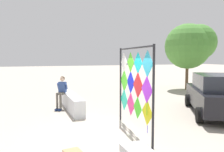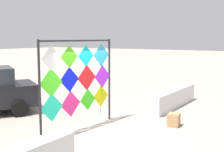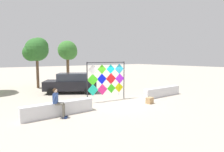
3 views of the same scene
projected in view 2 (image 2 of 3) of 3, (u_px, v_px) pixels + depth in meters
name	position (u px, v px, depth m)	size (l,w,h in m)	color
ground	(114.00, 133.00, 9.37)	(120.00, 120.00, 0.00)	#ADA393
plaza_ledge_right	(173.00, 98.00, 12.84)	(3.95, 0.49, 0.75)	silver
kite_display_rack	(78.00, 77.00, 9.58)	(3.12, 0.38, 2.89)	#232328
cardboard_box_large	(174.00, 120.00, 10.08)	(0.46, 0.37, 0.43)	tan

